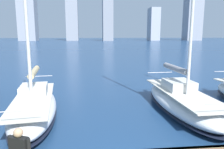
# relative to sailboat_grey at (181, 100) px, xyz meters

# --- Properties ---
(city_skyline) EXTENTS (165.72, 19.23, 53.29)m
(city_skyline) POSITION_rel_sailboat_grey_xyz_m (3.59, -153.56, 21.88)
(city_skyline) COLOR #90959F
(city_skyline) RESTS_ON ground
(sailboat_grey) EXTENTS (2.73, 8.06, 11.89)m
(sailboat_grey) POSITION_rel_sailboat_grey_xyz_m (0.00, 0.00, 0.00)
(sailboat_grey) COLOR silver
(sailboat_grey) RESTS_ON ground
(sailboat_tan) EXTENTS (3.16, 7.76, 10.95)m
(sailboat_tan) POSITION_rel_sailboat_grey_xyz_m (8.08, 0.18, -0.01)
(sailboat_tan) COLOR white
(sailboat_tan) RESTS_ON ground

